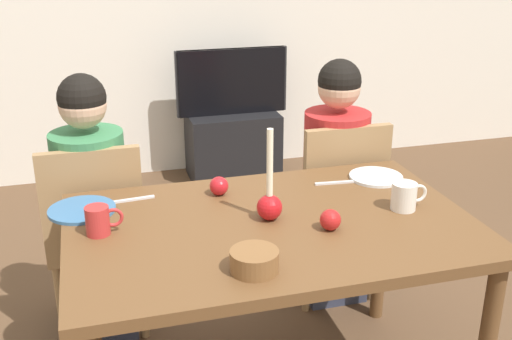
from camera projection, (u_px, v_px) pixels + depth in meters
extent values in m
cube|color=brown|center=(272.00, 228.00, 2.14)|extent=(1.40, 0.90, 0.04)
cylinder|color=brown|center=(89.00, 289.00, 2.47)|extent=(0.06, 0.06, 0.71)
cylinder|color=brown|center=(381.00, 248.00, 2.79)|extent=(0.06, 0.06, 0.71)
cube|color=#99754C|center=(96.00, 238.00, 2.72)|extent=(0.40, 0.40, 0.04)
cube|color=#99754C|center=(92.00, 203.00, 2.47)|extent=(0.40, 0.04, 0.45)
cylinder|color=#99754C|center=(135.00, 259.00, 3.00)|extent=(0.04, 0.04, 0.41)
cylinder|color=#99754C|center=(62.00, 269.00, 2.91)|extent=(0.04, 0.04, 0.41)
cylinder|color=#99754C|center=(143.00, 296.00, 2.69)|extent=(0.04, 0.04, 0.41)
cylinder|color=#99754C|center=(61.00, 308.00, 2.61)|extent=(0.04, 0.04, 0.41)
cube|color=#99754C|center=(329.00, 209.00, 3.00)|extent=(0.40, 0.40, 0.04)
cube|color=#99754C|center=(347.00, 176.00, 2.75)|extent=(0.40, 0.04, 0.45)
cylinder|color=#99754C|center=(345.00, 231.00, 3.27)|extent=(0.04, 0.04, 0.41)
cylinder|color=#99754C|center=(284.00, 240.00, 3.19)|extent=(0.04, 0.04, 0.41)
cylinder|color=#99754C|center=(373.00, 262.00, 2.97)|extent=(0.04, 0.04, 0.41)
cylinder|color=#99754C|center=(307.00, 272.00, 2.88)|extent=(0.04, 0.04, 0.41)
cube|color=#33384C|center=(101.00, 284.00, 2.75)|extent=(0.28, 0.28, 0.45)
cylinder|color=#387A4C|center=(91.00, 188.00, 2.58)|extent=(0.30, 0.30, 0.48)
sphere|color=tan|center=(82.00, 105.00, 2.45)|extent=(0.19, 0.19, 0.19)
sphere|color=black|center=(82.00, 98.00, 2.44)|extent=(0.19, 0.19, 0.19)
cube|color=#33384C|center=(331.00, 252.00, 3.03)|extent=(0.28, 0.28, 0.45)
cylinder|color=#AD2323|center=(336.00, 163.00, 2.86)|extent=(0.30, 0.30, 0.48)
sphere|color=tan|center=(339.00, 87.00, 2.73)|extent=(0.19, 0.19, 0.19)
sphere|color=black|center=(340.00, 81.00, 2.72)|extent=(0.19, 0.19, 0.19)
cube|color=black|center=(233.00, 145.00, 4.49)|extent=(0.64, 0.40, 0.48)
cube|color=black|center=(232.00, 82.00, 4.32)|extent=(0.79, 0.04, 0.46)
cube|color=black|center=(232.00, 82.00, 4.32)|extent=(0.76, 0.05, 0.46)
sphere|color=red|center=(269.00, 207.00, 2.14)|extent=(0.09, 0.09, 0.09)
cylinder|color=#EFE5C6|center=(269.00, 163.00, 2.08)|extent=(0.02, 0.02, 0.24)
cylinder|color=teal|center=(82.00, 210.00, 2.22)|extent=(0.24, 0.24, 0.01)
cylinder|color=silver|center=(376.00, 177.00, 2.51)|extent=(0.22, 0.22, 0.01)
cylinder|color=#B72D2D|center=(98.00, 221.00, 2.04)|extent=(0.08, 0.08, 0.10)
torus|color=#B72D2D|center=(113.00, 218.00, 2.05)|extent=(0.07, 0.01, 0.07)
cylinder|color=silver|center=(404.00, 196.00, 2.22)|extent=(0.09, 0.09, 0.10)
torus|color=silver|center=(418.00, 193.00, 2.23)|extent=(0.07, 0.01, 0.07)
cube|color=silver|center=(130.00, 200.00, 2.31)|extent=(0.18, 0.03, 0.01)
cube|color=silver|center=(337.00, 183.00, 2.46)|extent=(0.18, 0.03, 0.01)
cylinder|color=brown|center=(254.00, 261.00, 1.82)|extent=(0.15, 0.15, 0.07)
sphere|color=red|center=(219.00, 186.00, 2.35)|extent=(0.07, 0.07, 0.07)
sphere|color=#B11B1C|center=(330.00, 220.00, 2.07)|extent=(0.07, 0.07, 0.07)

